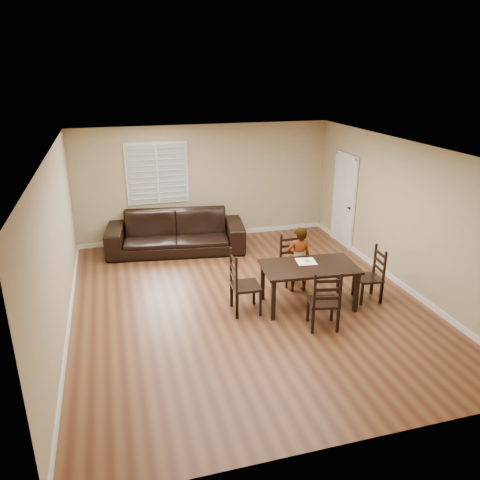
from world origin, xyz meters
name	(u,v)px	position (x,y,z in m)	size (l,w,h in m)	color
ground	(247,302)	(0.00, 0.00, 0.00)	(7.00, 7.00, 0.00)	brown
room	(246,201)	(0.04, 0.18, 1.81)	(6.04, 7.04, 2.72)	tan
dining_table	(309,270)	(0.98, -0.41, 0.66)	(1.67, 1.03, 0.75)	black
chair_near	(291,260)	(1.06, 0.61, 0.43)	(0.43, 0.40, 0.95)	black
chair_far	(325,305)	(0.90, -1.26, 0.46)	(0.53, 0.51, 1.01)	black
chair_left	(238,285)	(-0.25, -0.31, 0.50)	(0.48, 0.52, 1.09)	black
chair_right	(375,276)	(2.20, -0.51, 0.45)	(0.46, 0.49, 0.98)	black
child	(299,259)	(1.03, 0.17, 0.62)	(0.45, 0.30, 1.25)	gray
napkin	(306,261)	(1.00, -0.23, 0.75)	(0.32, 0.32, 0.00)	white
donut	(307,260)	(1.02, -0.23, 0.77)	(0.09, 0.09, 0.03)	#D18A4B
sofa	(176,232)	(-0.83, 2.78, 0.44)	(3.01, 1.18, 0.88)	black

